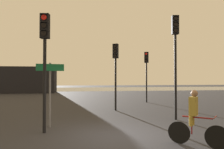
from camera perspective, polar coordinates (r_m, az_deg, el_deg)
name	(u,v)px	position (r m, az deg, el deg)	size (l,w,h in m)	color
ground_plane	(121,136)	(7.67, 2.36, -15.84)	(120.00, 120.00, 0.00)	#28282D
water_strip	(85,89)	(42.82, -7.20, -3.79)	(80.00, 16.00, 0.01)	slate
distant_building	(26,80)	(33.53, -21.56, -1.32)	(8.23, 4.00, 3.65)	black
traffic_light_near_left	(45,50)	(8.33, -17.17, 6.21)	(0.35, 0.37, 4.32)	black
traffic_light_near_right	(175,48)	(10.99, 16.22, 6.71)	(0.36, 0.38, 5.00)	black
traffic_light_far_right	(146,67)	(18.46, 8.99, 1.91)	(0.40, 0.42, 4.21)	black
traffic_light_center	(116,64)	(13.57, 0.93, 2.80)	(0.40, 0.42, 4.13)	black
direction_sign_post	(50,85)	(9.18, -15.89, -2.67)	(1.09, 0.20, 2.60)	slate
cyclist	(195,118)	(6.88, 20.80, -10.48)	(1.29, 1.18, 1.62)	black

